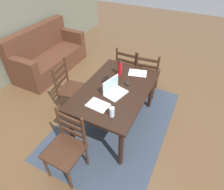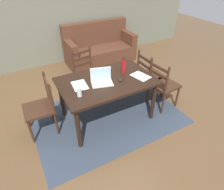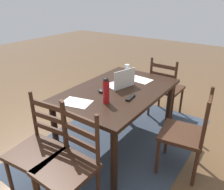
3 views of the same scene
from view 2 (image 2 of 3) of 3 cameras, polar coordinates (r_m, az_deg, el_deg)
name	(u,v)px [view 2 (image 2 of 3)]	position (r m, az deg, el deg)	size (l,w,h in m)	color
ground_plane	(107,116)	(3.50, -1.38, -6.25)	(14.00, 14.00, 0.00)	brown
area_rug	(107,116)	(3.50, -1.38, -6.22)	(2.52, 1.74, 0.01)	#333D4C
wall_back	(56,8)	(5.22, -16.38, 23.41)	(8.00, 0.12, 2.70)	#6B6D5B
dining_table	(107,85)	(3.10, -1.55, 2.96)	(1.49, 0.97, 0.76)	black
chair_left_far	(41,108)	(3.14, -20.21, -3.51)	(0.45, 0.45, 0.95)	#3D2316
chair_far_head	(87,73)	(3.87, -7.41, 6.37)	(0.50, 0.50, 0.95)	#3D2316
chair_right_far	(150,75)	(3.84, 11.05, 5.69)	(0.45, 0.45, 0.95)	#3D2316
chair_right_near	(163,85)	(3.59, 14.85, 2.89)	(0.48, 0.48, 0.95)	#3D2316
couch	(99,48)	(5.34, -3.83, 13.71)	(1.80, 0.80, 1.00)	#512D1E
laptop	(101,79)	(2.96, -3.14, 4.75)	(0.37, 0.30, 0.23)	silver
water_bottle	(124,65)	(3.21, 3.43, 8.97)	(0.07, 0.07, 0.27)	#A81419
drinking_glass	(79,92)	(2.69, -9.66, 0.93)	(0.07, 0.07, 0.14)	silver
computer_mouse	(120,80)	(3.03, 2.43, 4.59)	(0.06, 0.10, 0.03)	black
tv_remote	(107,71)	(3.29, -1.52, 7.13)	(0.04, 0.17, 0.02)	black
paper_stack_left	(141,76)	(3.18, 8.46, 5.56)	(0.21, 0.30, 0.00)	white
paper_stack_right	(80,85)	(2.95, -9.55, 2.86)	(0.21, 0.30, 0.00)	white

